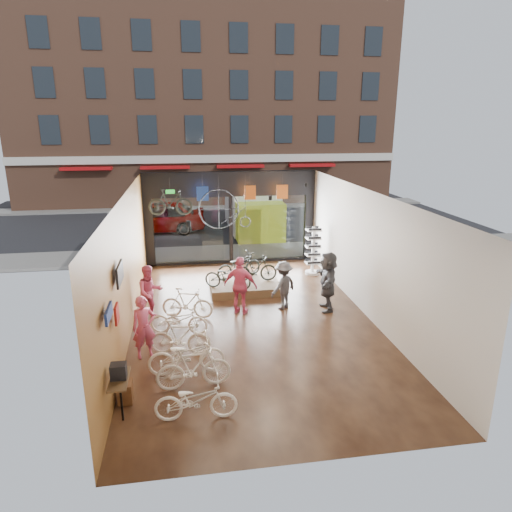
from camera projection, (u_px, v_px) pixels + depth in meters
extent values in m
cube|color=black|center=(253.00, 321.00, 13.63)|extent=(7.00, 12.00, 0.04)
cube|color=black|center=(252.00, 193.00, 12.54)|extent=(7.00, 12.00, 0.04)
cube|color=#AC703A|center=(126.00, 266.00, 12.56)|extent=(0.04, 12.00, 3.80)
cube|color=beige|center=(369.00, 255.00, 13.62)|extent=(0.04, 12.00, 3.80)
cube|color=beige|center=(308.00, 367.00, 7.39)|extent=(7.00, 0.04, 3.80)
cube|color=#198C26|center=(170.00, 192.00, 17.97)|extent=(0.35, 0.06, 0.18)
cube|color=black|center=(216.00, 219.00, 27.83)|extent=(30.00, 18.00, 0.02)
cube|color=slate|center=(229.00, 253.00, 20.43)|extent=(30.00, 2.40, 0.12)
cube|color=slate|center=(212.00, 206.00, 31.60)|extent=(30.00, 2.00, 0.12)
cube|color=brown|center=(207.00, 102.00, 32.00)|extent=(26.00, 5.00, 14.00)
imported|color=gray|center=(158.00, 217.00, 24.26)|extent=(4.93, 1.98, 1.68)
imported|color=white|center=(196.00, 400.00, 9.02)|extent=(1.67, 0.64, 0.87)
imported|color=white|center=(194.00, 367.00, 10.07)|extent=(1.70, 0.63, 1.00)
imported|color=white|center=(187.00, 355.00, 10.67)|extent=(1.81, 0.68, 0.94)
imported|color=white|center=(180.00, 337.00, 11.54)|extent=(1.62, 0.77, 0.94)
imported|color=white|center=(179.00, 320.00, 12.68)|extent=(1.71, 0.94, 0.85)
imported|color=white|center=(187.00, 303.00, 13.72)|extent=(1.63, 0.87, 0.94)
cube|color=#48351D|center=(244.00, 286.00, 16.06)|extent=(2.40, 1.80, 0.30)
imported|color=black|center=(228.00, 277.00, 15.29)|extent=(1.70, 1.14, 0.84)
imported|color=black|center=(255.00, 269.00, 15.96)|extent=(1.54, 0.44, 0.93)
imported|color=black|center=(239.00, 266.00, 16.31)|extent=(1.86, 1.26, 0.92)
imported|color=#CC4C72|center=(144.00, 327.00, 11.34)|extent=(0.68, 0.54, 1.61)
imported|color=#CC4C72|center=(150.00, 292.00, 13.59)|extent=(0.99, 0.90, 1.66)
imported|color=#CC4C72|center=(241.00, 286.00, 13.92)|extent=(1.15, 0.88, 1.82)
imported|color=#3F3F44|center=(283.00, 285.00, 14.31)|extent=(1.15, 1.05, 1.55)
imported|color=#3F3F44|center=(328.00, 281.00, 14.18)|extent=(0.86, 1.82, 1.89)
imported|color=black|center=(170.00, 202.00, 16.42)|extent=(1.62, 0.61, 0.95)
cube|color=#1E3F99|center=(203.00, 194.00, 17.51)|extent=(0.45, 0.03, 0.55)
cube|color=#CC5919|center=(250.00, 193.00, 17.79)|extent=(0.45, 0.03, 0.55)
cube|color=#CC5919|center=(282.00, 192.00, 17.98)|extent=(0.45, 0.03, 0.55)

